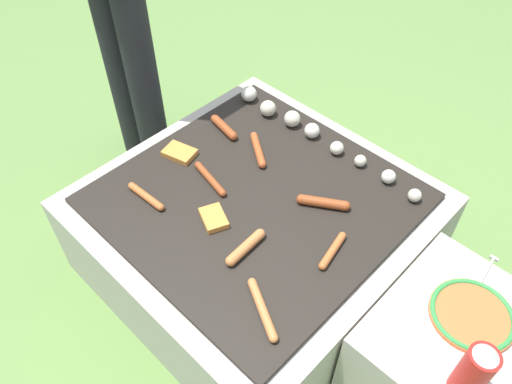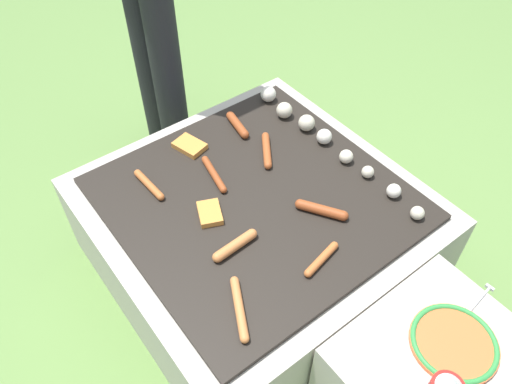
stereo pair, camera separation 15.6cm
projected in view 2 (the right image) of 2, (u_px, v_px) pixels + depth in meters
name	position (u px, v px, depth m)	size (l,w,h in m)	color
ground_plane	(256.00, 264.00, 1.84)	(14.00, 14.00, 0.00)	#608442
grill	(256.00, 233.00, 1.71)	(0.97, 0.97, 0.37)	#B2AA9E
sausage_front_left	(321.00, 210.00, 1.51)	(0.15, 0.10, 0.03)	#93421E
sausage_back_center	(239.00, 308.00, 1.29)	(0.18, 0.10, 0.02)	#C6753D
sausage_back_left	(235.00, 245.00, 1.42)	(0.04, 0.16, 0.03)	#C6753D
sausage_front_right	(214.00, 174.00, 1.62)	(0.18, 0.05, 0.02)	#93421E
sausage_front_center	(237.00, 125.00, 1.79)	(0.15, 0.05, 0.03)	#93421E
sausage_mid_left	(321.00, 259.00, 1.40)	(0.05, 0.15, 0.02)	#B7602D
sausage_mid_right	(149.00, 185.00, 1.59)	(0.16, 0.03, 0.02)	#B7602D
sausage_back_right	(267.00, 150.00, 1.70)	(0.15, 0.11, 0.03)	#A34C23
bread_slice_right	(190.00, 146.00, 1.72)	(0.12, 0.10, 0.02)	#D18438
bread_slice_center	(210.00, 213.00, 1.51)	(0.11, 0.10, 0.02)	#D18438
mushroom_row	(317.00, 133.00, 1.74)	(0.78, 0.08, 0.06)	silver
plate_colorful	(454.00, 343.00, 1.23)	(0.22, 0.22, 0.02)	orange
fork_utensil	(475.00, 304.00, 1.31)	(0.03, 0.18, 0.01)	silver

